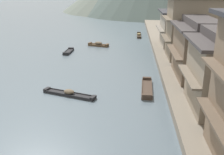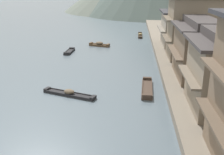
{
  "view_description": "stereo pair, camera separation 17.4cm",
  "coord_description": "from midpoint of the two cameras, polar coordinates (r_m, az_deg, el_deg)",
  "views": [
    {
      "loc": [
        4.66,
        -3.73,
        9.98
      ],
      "look_at": [
        2.88,
        19.15,
        1.96
      ],
      "focal_mm": 42.42,
      "sensor_mm": 36.0,
      "label": 1
    },
    {
      "loc": [
        4.83,
        -3.72,
        9.98
      ],
      "look_at": [
        2.88,
        19.15,
        1.96
      ],
      "focal_mm": 42.42,
      "sensor_mm": 36.0,
      "label": 2
    }
  ],
  "objects": [
    {
      "name": "house_waterfront_end",
      "position": [
        44.91,
        14.66,
        10.61
      ],
      "size": [
        6.72,
        8.37,
        6.14
      ],
      "color": "gray",
      "rests_on": "riverbank_right"
    },
    {
      "name": "boat_moored_third",
      "position": [
        25.66,
        -9.01,
        -3.43
      ],
      "size": [
        5.46,
        2.6,
        0.6
      ],
      "color": "#232326",
      "rests_on": "ground"
    },
    {
      "name": "boat_moored_nearest",
      "position": [
        42.17,
        -9.06,
        5.54
      ],
      "size": [
        1.04,
        3.66,
        0.44
      ],
      "color": "#232326",
      "rests_on": "ground"
    },
    {
      "name": "boat_midriver_drifting",
      "position": [
        26.82,
        7.75,
        -2.37
      ],
      "size": [
        1.27,
        5.23,
        0.53
      ],
      "color": "#423328",
      "rests_on": "ground"
    },
    {
      "name": "boat_moored_second",
      "position": [
        46.2,
        -2.63,
        7.14
      ],
      "size": [
        3.74,
        2.09,
        0.78
      ],
      "color": "brown",
      "rests_on": "ground"
    },
    {
      "name": "house_waterfront_narrow",
      "position": [
        29.24,
        18.45,
        5.88
      ],
      "size": [
        5.53,
        8.02,
        6.14
      ],
      "color": "#75604C",
      "rests_on": "riverbank_right"
    },
    {
      "name": "boat_moored_far",
      "position": [
        55.91,
        6.17,
        9.07
      ],
      "size": [
        0.86,
        5.83,
        0.62
      ],
      "color": "#33281E",
      "rests_on": "ground"
    },
    {
      "name": "house_waterfront_far",
      "position": [
        36.83,
        17.09,
        10.68
      ],
      "size": [
        7.05,
        6.69,
        8.74
      ],
      "color": "#7F705B",
      "rests_on": "riverbank_right"
    }
  ]
}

